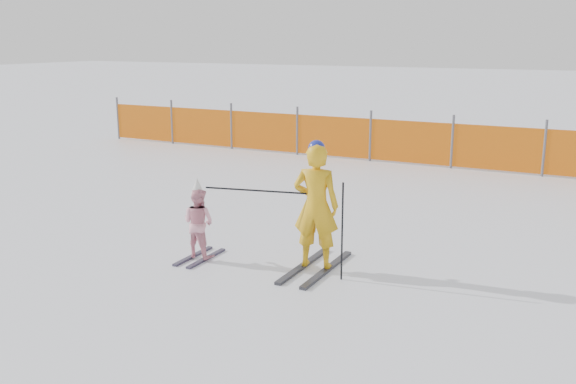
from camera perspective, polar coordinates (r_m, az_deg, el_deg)
The scene contains 5 objects.
ground at distance 8.25m, azimuth -1.58°, elevation -7.50°, with size 120.00×120.00×0.00m, color white.
adult at distance 8.26m, azimuth 2.50°, elevation -1.28°, with size 0.66×1.50×1.71m.
child at distance 8.82m, azimuth -7.96°, elevation -2.64°, with size 0.48×0.87×1.14m.
ski_poles at distance 8.18m, azimuth 0.65°, elevation -1.56°, with size 1.94×0.32×1.25m.
safety_fence at distance 16.07m, azimuth 5.85°, elevation 4.84°, with size 15.25×0.06×1.25m.
Camera 1 is at (3.69, -6.76, 2.96)m, focal length 40.00 mm.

